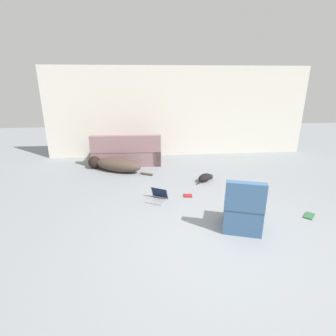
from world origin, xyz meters
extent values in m
plane|color=gray|center=(0.00, 0.00, 0.00)|extent=(20.00, 20.00, 0.00)
cube|color=beige|center=(0.00, 4.69, 1.27)|extent=(7.55, 0.06, 2.53)
cube|color=gray|center=(-1.49, 4.06, 0.20)|extent=(1.82, 0.96, 0.39)
cube|color=gray|center=(-1.51, 3.67, 0.61)|extent=(1.80, 0.21, 0.43)
cube|color=gray|center=(-0.70, 4.03, 0.27)|extent=(0.23, 0.91, 0.53)
cube|color=gray|center=(-2.29, 4.09, 0.27)|extent=(0.23, 0.91, 0.53)
ellipsoid|color=#4C3D33|center=(-1.69, 3.32, 0.17)|extent=(1.29, 0.93, 0.33)
sphere|color=black|center=(-2.32, 3.63, 0.16)|extent=(0.42, 0.42, 0.32)
cylinder|color=#4C3D33|center=(-1.00, 2.98, 0.03)|extent=(0.30, 0.18, 0.05)
ellipsoid|color=black|center=(0.28, 2.45, 0.09)|extent=(0.42, 0.39, 0.18)
sphere|color=#2D2B2B|center=(0.46, 2.59, 0.06)|extent=(0.16, 0.16, 0.11)
cylinder|color=black|center=(0.10, 2.29, 0.01)|extent=(0.09, 0.08, 0.02)
cube|color=gray|center=(-0.86, 1.51, 0.01)|extent=(0.41, 0.37, 0.02)
cube|color=gray|center=(-0.78, 1.65, 0.12)|extent=(0.34, 0.25, 0.22)
cube|color=#0F1938|center=(-0.78, 1.64, 0.12)|extent=(0.31, 0.23, 0.20)
cube|color=#2D663D|center=(1.66, 0.71, 0.01)|extent=(0.26, 0.26, 0.02)
cube|color=maroon|center=(-0.22, 1.70, 0.01)|extent=(0.17, 0.15, 0.02)
cube|color=#385B84|center=(0.41, 0.51, 0.20)|extent=(0.70, 0.70, 0.40)
cube|color=#385B84|center=(0.34, 0.30, 0.62)|extent=(0.56, 0.29, 0.42)
camera|label=1|loc=(-1.06, -2.91, 2.17)|focal=28.00mm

